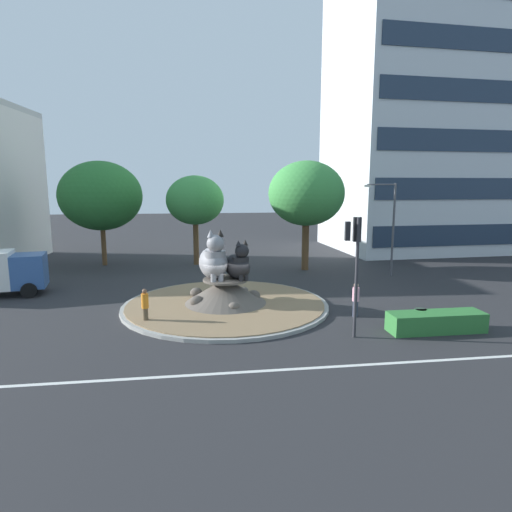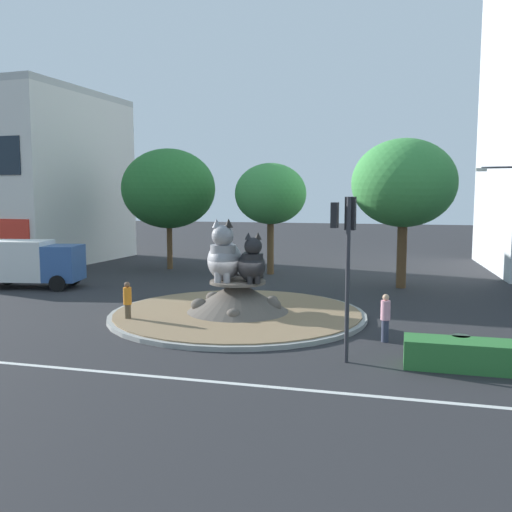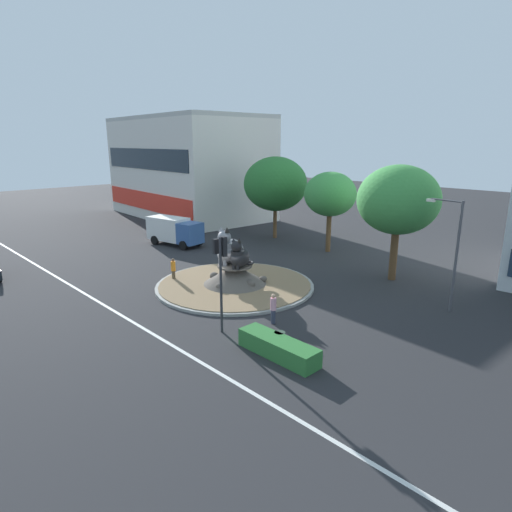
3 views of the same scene
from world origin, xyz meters
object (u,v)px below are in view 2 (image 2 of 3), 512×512
at_px(cat_statue_black, 252,264).
at_px(pedestrian_pink_shirt, 385,317).
at_px(delivery_box_truck, 27,262).
at_px(traffic_light_mast, 346,242).
at_px(litter_bin, 460,349).
at_px(second_tree_near_tower, 169,189).
at_px(pedestrian_orange_shirt, 128,301).
at_px(third_tree_left, 271,194).
at_px(cat_statue_grey, 224,257).
at_px(broadleaf_tree_behind_island, 404,183).

distance_m(cat_statue_black, pedestrian_pink_shirt, 6.41).
height_order(pedestrian_pink_shirt, delivery_box_truck, delivery_box_truck).
distance_m(cat_statue_black, traffic_light_mast, 7.10).
bearing_deg(litter_bin, second_tree_near_tower, 134.21).
height_order(cat_statue_black, pedestrian_pink_shirt, cat_statue_black).
distance_m(pedestrian_pink_shirt, pedestrian_orange_shirt, 10.43).
bearing_deg(second_tree_near_tower, pedestrian_orange_shirt, -72.28).
distance_m(second_tree_near_tower, third_tree_left, 7.68).
bearing_deg(cat_statue_grey, cat_statue_black, 69.68).
distance_m(broadleaf_tree_behind_island, delivery_box_truck, 21.96).
bearing_deg(pedestrian_orange_shirt, third_tree_left, -38.90).
xyz_separation_m(third_tree_left, litter_bin, (10.39, -17.79, -4.92)).
relative_size(cat_statue_grey, broadleaf_tree_behind_island, 0.34).
relative_size(second_tree_near_tower, pedestrian_orange_shirt, 4.86).
relative_size(traffic_light_mast, litter_bin, 5.87).
height_order(second_tree_near_tower, third_tree_left, second_tree_near_tower).
distance_m(third_tree_left, delivery_box_truck, 15.65).
bearing_deg(litter_bin, cat_statue_black, 150.61).
relative_size(second_tree_near_tower, litter_bin, 9.53).
bearing_deg(traffic_light_mast, broadleaf_tree_behind_island, 1.92).
relative_size(cat_statue_black, third_tree_left, 0.33).
height_order(pedestrian_orange_shirt, delivery_box_truck, delivery_box_truck).
relative_size(third_tree_left, delivery_box_truck, 1.17).
xyz_separation_m(traffic_light_mast, pedestrian_pink_shirt, (1.19, 2.74, -2.92)).
distance_m(cat_statue_black, broadleaf_tree_behind_island, 12.14).
relative_size(traffic_light_mast, third_tree_left, 0.71).
height_order(cat_statue_grey, traffic_light_mast, traffic_light_mast).
bearing_deg(cat_statue_black, delivery_box_truck, -129.82).
relative_size(traffic_light_mast, delivery_box_truck, 0.83).
bearing_deg(litter_bin, delivery_box_truck, 158.66).
relative_size(traffic_light_mast, pedestrian_orange_shirt, 2.99).
bearing_deg(traffic_light_mast, delivery_box_truck, 71.85).
height_order(cat_statue_black, traffic_light_mast, traffic_light_mast).
relative_size(broadleaf_tree_behind_island, third_tree_left, 1.14).
relative_size(third_tree_left, pedestrian_pink_shirt, 4.20).
bearing_deg(delivery_box_truck, broadleaf_tree_behind_island, 4.24).
bearing_deg(delivery_box_truck, third_tree_left, 25.55).
bearing_deg(pedestrian_pink_shirt, traffic_light_mast, -16.46).
xyz_separation_m(pedestrian_pink_shirt, delivery_box_truck, (-20.26, 6.83, 0.58)).
xyz_separation_m(traffic_light_mast, pedestrian_orange_shirt, (-9.23, 2.95, -2.92)).
bearing_deg(cat_statue_black, broadleaf_tree_behind_island, 124.01).
height_order(third_tree_left, delivery_box_truck, third_tree_left).
distance_m(traffic_light_mast, third_tree_left, 19.77).
distance_m(broadleaf_tree_behind_island, second_tree_near_tower, 16.71).
bearing_deg(second_tree_near_tower, broadleaf_tree_behind_island, -14.55).
bearing_deg(third_tree_left, cat_statue_grey, -85.69).
height_order(cat_statue_grey, pedestrian_orange_shirt, cat_statue_grey).
xyz_separation_m(cat_statue_black, broadleaf_tree_behind_island, (6.25, 9.77, 3.58)).
bearing_deg(cat_statue_grey, delivery_box_truck, -118.06).
height_order(traffic_light_mast, pedestrian_pink_shirt, traffic_light_mast).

